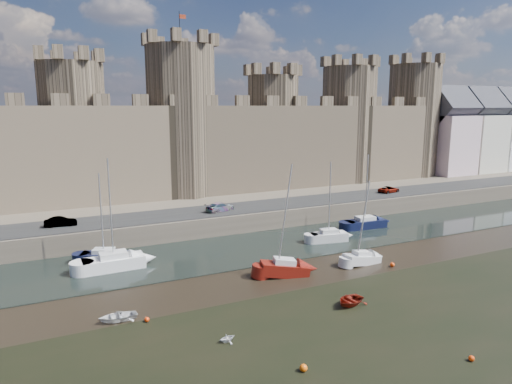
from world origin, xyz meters
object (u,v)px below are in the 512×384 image
(car_3, at_px, (389,190))
(sailboat_0, at_px, (114,262))
(sailboat_1, at_px, (104,256))
(sailboat_3, at_px, (365,223))
(car_2, at_px, (220,207))
(car_1, at_px, (61,222))
(sailboat_4, at_px, (284,268))
(sailboat_5, at_px, (362,258))
(sailboat_2, at_px, (329,236))

(car_3, xyz_separation_m, sailboat_0, (-45.10, -10.51, -2.17))
(sailboat_1, relative_size, sailboat_3, 0.96)
(car_2, xyz_separation_m, sailboat_0, (-15.40, -9.80, -2.25))
(car_1, relative_size, sailboat_0, 0.32)
(car_2, height_order, sailboat_4, sailboat_4)
(sailboat_3, height_order, sailboat_5, sailboat_3)
(sailboat_1, bearing_deg, sailboat_0, -51.54)
(sailboat_0, xyz_separation_m, sailboat_3, (33.48, 1.91, -0.09))
(sailboat_0, bearing_deg, car_2, 30.98)
(car_2, bearing_deg, car_3, -108.12)
(sailboat_1, bearing_deg, sailboat_2, 15.99)
(car_2, relative_size, sailboat_0, 0.37)
(car_1, xyz_separation_m, car_2, (19.77, -0.61, 0.02))
(car_3, relative_size, sailboat_4, 0.35)
(car_3, relative_size, sailboat_5, 0.43)
(car_1, xyz_separation_m, sailboat_0, (4.37, -10.42, -2.23))
(sailboat_0, xyz_separation_m, sailboat_5, (23.99, -9.41, -0.20))
(car_1, height_order, sailboat_2, sailboat_2)
(sailboat_5, bearing_deg, car_2, 111.63)
(sailboat_1, relative_size, sailboat_5, 1.08)
(sailboat_2, xyz_separation_m, sailboat_3, (8.14, 3.20, -0.02))
(car_3, distance_m, sailboat_3, 14.63)
(sailboat_4, bearing_deg, sailboat_5, 11.24)
(sailboat_1, bearing_deg, car_3, 34.22)
(sailboat_0, bearing_deg, car_1, 111.26)
(sailboat_2, bearing_deg, sailboat_1, -178.17)
(sailboat_5, bearing_deg, sailboat_4, 174.28)
(car_1, relative_size, sailboat_4, 0.33)
(sailboat_1, relative_size, sailboat_2, 0.98)
(sailboat_1, distance_m, sailboat_2, 26.24)
(car_2, relative_size, sailboat_2, 0.43)
(sailboat_0, height_order, sailboat_2, sailboat_0)
(car_2, relative_size, sailboat_5, 0.48)
(car_2, distance_m, car_3, 29.71)
(car_1, relative_size, sailboat_2, 0.37)
(car_2, height_order, car_3, car_2)
(sailboat_4, height_order, sailboat_5, sailboat_4)
(sailboat_3, distance_m, sailboat_4, 21.46)
(sailboat_2, bearing_deg, sailboat_3, 31.56)
(car_2, xyz_separation_m, sailboat_4, (-0.46, -18.70, -2.32))
(car_1, height_order, car_2, car_2)
(sailboat_0, bearing_deg, sailboat_1, 102.68)
(car_2, xyz_separation_m, sailboat_5, (8.59, -19.22, -2.45))
(car_1, bearing_deg, car_2, -87.52)
(car_1, distance_m, sailboat_5, 34.69)
(sailboat_3, bearing_deg, car_1, 171.41)
(car_1, height_order, sailboat_0, sailboat_0)
(sailboat_0, relative_size, sailboat_4, 1.03)
(sailboat_3, bearing_deg, car_2, 160.49)
(sailboat_1, height_order, sailboat_5, sailboat_1)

